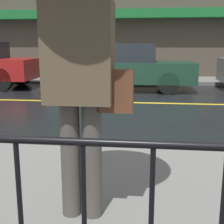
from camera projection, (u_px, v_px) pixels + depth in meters
The scene contains 7 objects.
ground_plane at pixel (131, 103), 7.73m from camera, with size 80.00×80.00×0.00m, color black.
sidewalk_near at pixel (98, 199), 2.80m from camera, with size 28.00×3.08×0.12m.
sidewalk_far at pixel (138, 80), 12.12m from camera, with size 28.00×2.01×0.12m.
lane_marking at pixel (131, 102), 7.73m from camera, with size 25.20×0.12×0.01m.
building_storefront at pixel (140, 1), 12.56m from camera, with size 28.00×0.85×6.32m.
railing_foreground at pixel (52, 209), 1.42m from camera, with size 12.00×0.04×0.90m.
car_dark_green at pixel (123, 67), 9.79m from camera, with size 4.34×1.72×1.44m.
Camera 1 is at (0.42, -7.61, 1.42)m, focal length 50.00 mm.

